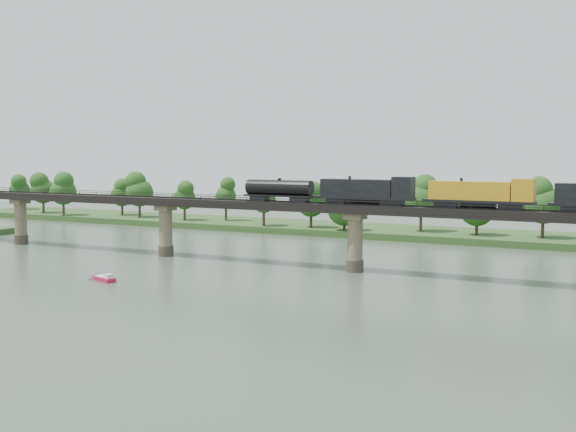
% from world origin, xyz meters
% --- Properties ---
extents(ground, '(400.00, 400.00, 0.00)m').
position_xyz_m(ground, '(0.00, 0.00, 0.00)').
color(ground, '#344133').
rests_on(ground, ground).
extents(far_bank, '(300.00, 24.00, 1.60)m').
position_xyz_m(far_bank, '(0.00, 85.00, 0.80)').
color(far_bank, '#25451B').
rests_on(far_bank, ground).
extents(bridge, '(236.00, 30.00, 11.50)m').
position_xyz_m(bridge, '(0.00, 30.00, 5.46)').
color(bridge, '#473A2D').
rests_on(bridge, ground).
extents(bridge_superstructure, '(220.00, 4.90, 0.75)m').
position_xyz_m(bridge_superstructure, '(0.00, 30.00, 11.79)').
color(bridge_superstructure, black).
rests_on(bridge_superstructure, bridge).
extents(far_treeline, '(289.06, 17.54, 13.60)m').
position_xyz_m(far_treeline, '(-8.21, 80.52, 8.83)').
color(far_treeline, '#382619').
rests_on(far_treeline, far_bank).
extents(freight_train, '(69.67, 2.71, 4.80)m').
position_xyz_m(freight_train, '(14.46, 30.00, 13.79)').
color(freight_train, black).
rests_on(freight_train, bridge).
extents(motorboat, '(4.79, 2.99, 1.26)m').
position_xyz_m(motorboat, '(-31.39, 3.07, 0.43)').
color(motorboat, '#AF1438').
rests_on(motorboat, ground).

